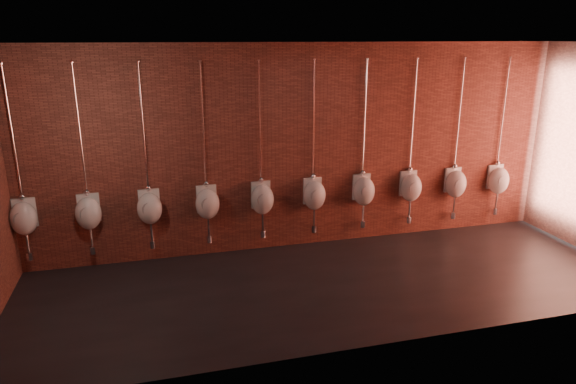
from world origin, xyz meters
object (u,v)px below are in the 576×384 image
object	(u,v)px
urinal_2	(150,207)
urinal_8	(456,183)
urinal_0	(24,217)
urinal_1	(88,212)
urinal_3	(207,203)
urinal_7	(411,186)
urinal_5	(314,194)
urinal_9	(498,179)
urinal_6	(364,190)
urinal_4	(262,198)

from	to	relation	value
urinal_2	urinal_8	bearing A→B (deg)	0.00
urinal_0	urinal_1	size ratio (longest dim) A/B	1.00
urinal_2	urinal_3	bearing A→B (deg)	0.00
urinal_3	urinal_7	bearing A→B (deg)	0.00
urinal_0	urinal_5	distance (m)	4.22
urinal_8	urinal_0	bearing A→B (deg)	180.00
urinal_5	urinal_9	bearing A→B (deg)	0.00
urinal_0	urinal_9	xyz separation A→B (m)	(7.60, 0.00, 0.00)
urinal_1	urinal_6	size ratio (longest dim) A/B	1.00
urinal_0	urinal_6	world-z (taller)	same
urinal_7	urinal_9	distance (m)	1.69
urinal_3	urinal_1	bearing A→B (deg)	180.00
urinal_5	urinal_6	xyz separation A→B (m)	(0.84, 0.00, 0.00)
urinal_4	urinal_2	bearing A→B (deg)	180.00
urinal_2	urinal_9	world-z (taller)	same
urinal_4	urinal_7	xyz separation A→B (m)	(2.53, 0.00, 0.00)
urinal_9	urinal_5	bearing A→B (deg)	180.00
urinal_1	urinal_6	distance (m)	4.22
urinal_3	urinal_6	distance (m)	2.53
urinal_6	urinal_8	xyz separation A→B (m)	(1.69, 0.00, 0.00)
urinal_0	urinal_7	world-z (taller)	same
urinal_0	urinal_3	distance (m)	2.53
urinal_1	urinal_4	size ratio (longest dim) A/B	1.00
urinal_4	urinal_8	world-z (taller)	same
urinal_5	urinal_8	xyz separation A→B (m)	(2.53, 0.00, 0.00)
urinal_5	urinal_9	size ratio (longest dim) A/B	1.00
urinal_4	urinal_0	bearing A→B (deg)	180.00
urinal_5	urinal_9	distance (m)	3.38
urinal_3	urinal_8	size ratio (longest dim) A/B	1.00
urinal_1	urinal_7	world-z (taller)	same
urinal_6	urinal_1	bearing A→B (deg)	180.00
urinal_4	urinal_5	world-z (taller)	same
urinal_1	urinal_8	bearing A→B (deg)	0.00
urinal_2	urinal_7	size ratio (longest dim) A/B	1.00
urinal_1	urinal_3	xyz separation A→B (m)	(1.69, 0.00, 0.00)
urinal_8	urinal_3	bearing A→B (deg)	180.00
urinal_7	urinal_9	bearing A→B (deg)	0.00
urinal_6	urinal_7	bearing A→B (deg)	0.00
urinal_2	urinal_5	world-z (taller)	same
urinal_2	urinal_7	bearing A→B (deg)	0.00
urinal_5	urinal_0	bearing A→B (deg)	180.00
urinal_1	urinal_6	world-z (taller)	same
urinal_0	urinal_7	bearing A→B (deg)	0.00
urinal_9	urinal_4	bearing A→B (deg)	180.00
urinal_6	urinal_8	bearing A→B (deg)	0.00
urinal_0	urinal_8	bearing A→B (deg)	0.00
urinal_1	urinal_5	world-z (taller)	same
urinal_9	urinal_7	bearing A→B (deg)	180.00
urinal_5	urinal_8	world-z (taller)	same
urinal_1	urinal_7	size ratio (longest dim) A/B	1.00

